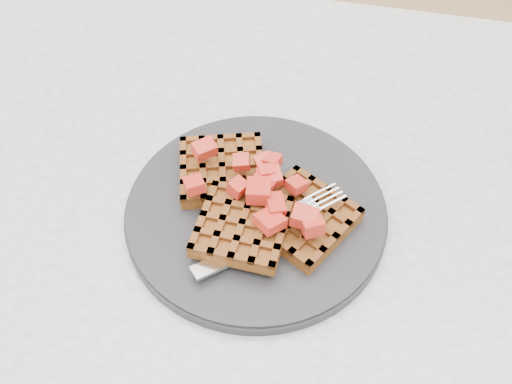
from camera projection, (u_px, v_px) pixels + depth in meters
table at (367, 278)px, 0.69m from camera, size 1.20×0.80×0.75m
plate at (256, 211)px, 0.60m from camera, size 0.28×0.28×0.02m
waffles at (255, 203)px, 0.59m from camera, size 0.21×0.18×0.03m
strawberry_pile at (256, 183)px, 0.57m from camera, size 0.15×0.15×0.02m
fork at (280, 232)px, 0.57m from camera, size 0.15×0.14×0.02m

